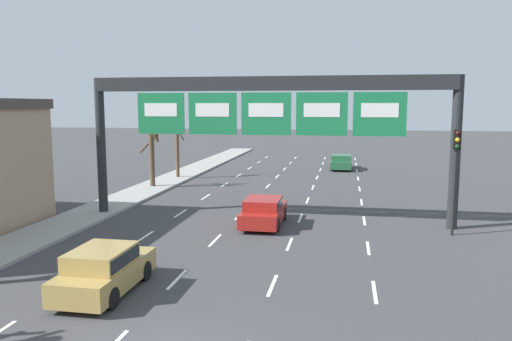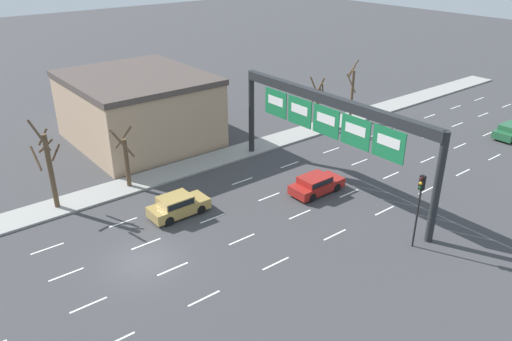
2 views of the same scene
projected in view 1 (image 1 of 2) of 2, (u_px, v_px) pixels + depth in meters
lane_dashes at (261, 228)px, 24.12m from camera, size 10.02×67.00×0.01m
sign_gantry at (267, 106)px, 24.89m from camera, size 18.59×0.70×7.34m
car_red at (264, 211)px, 24.64m from camera, size 1.86×4.24×1.39m
car_gold at (104, 269)px, 15.76m from camera, size 1.81×4.14×1.50m
car_green at (341, 161)px, 46.00m from camera, size 1.89×4.33×1.37m
traffic_light_near_gantry at (456, 161)px, 22.39m from camera, size 0.30×0.35×4.84m
tree_bare_second at (152, 150)px, 35.53m from camera, size 1.72×1.73×5.17m
tree_bare_furthest at (177, 141)px, 39.96m from camera, size 1.51×1.51×6.08m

